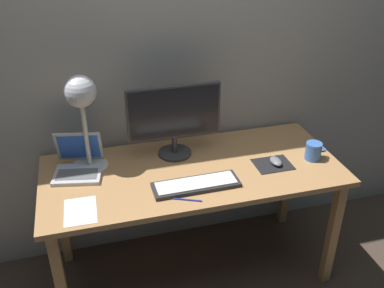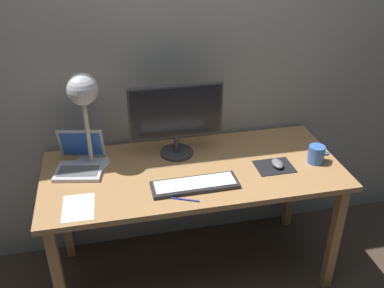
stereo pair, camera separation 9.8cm
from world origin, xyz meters
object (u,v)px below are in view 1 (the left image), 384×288
mouse (276,161)px  monitor (174,116)px  coffee_mug (314,151)px  desk_lamp (81,102)px  keyboard_main (196,185)px  pen (187,200)px  laptop (78,161)px

mouse → monitor: bearing=153.5°
coffee_mug → desk_lamp: bearing=169.0°
keyboard_main → coffee_mug: 0.71m
mouse → coffee_mug: (0.22, 0.00, 0.03)m
keyboard_main → mouse: (0.48, 0.09, 0.01)m
monitor → coffee_mug: bearing=-19.0°
desk_lamp → coffee_mug: (1.20, -0.23, -0.33)m
desk_lamp → monitor: bearing=2.1°
pen → mouse: bearing=19.1°
pen → keyboard_main: bearing=54.5°
desk_lamp → mouse: (0.98, -0.23, -0.36)m
monitor → keyboard_main: 0.41m
desk_lamp → pen: (0.43, -0.42, -0.38)m
mouse → pen: size_ratio=0.69×
monitor → mouse: size_ratio=5.36×
laptop → desk_lamp: 0.33m
laptop → monitor: bearing=3.5°
keyboard_main → pen: bearing=-125.5°
keyboard_main → pen: keyboard_main is taller
monitor → coffee_mug: 0.79m
laptop → keyboard_main: bearing=-28.9°
laptop → pen: (0.49, -0.41, -0.05)m
keyboard_main → desk_lamp: 0.70m
mouse → coffee_mug: 0.23m
laptop → mouse: 1.06m
pen → coffee_mug: bearing=13.9°
mouse → coffee_mug: size_ratio=0.78×
keyboard_main → laptop: bearing=151.1°
laptop → coffee_mug: size_ratio=2.34×
monitor → pen: bearing=-95.4°
keyboard_main → desk_lamp: (-0.50, 0.32, 0.37)m
keyboard_main → pen: (-0.07, -0.10, -0.01)m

